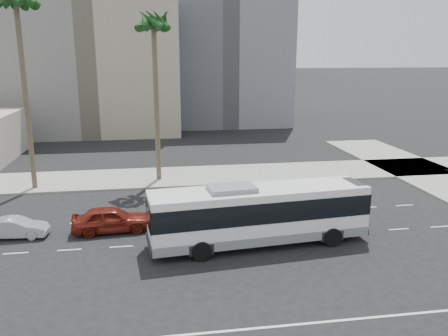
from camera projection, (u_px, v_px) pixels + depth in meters
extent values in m
plane|color=black|center=(220.00, 241.00, 28.32)|extent=(700.00, 700.00, 0.00)
cube|color=gray|center=(196.00, 176.00, 43.15)|extent=(120.00, 7.00, 0.15)
cube|color=gray|center=(95.00, 70.00, 67.44)|extent=(24.00, 18.00, 18.00)
cube|color=#595C64|center=(221.00, 43.00, 76.20)|extent=(20.00, 20.00, 26.00)
cube|color=beige|center=(152.00, 35.00, 262.22)|extent=(42.00, 42.00, 44.00)
cube|color=slate|center=(239.00, 9.00, 247.01)|extent=(26.00, 26.00, 70.00)
cube|color=slate|center=(270.00, 23.00, 280.76)|extent=(22.00, 22.00, 60.00)
cube|color=white|center=(259.00, 212.00, 27.38)|extent=(13.37, 4.16, 2.95)
cube|color=black|center=(259.00, 206.00, 27.28)|extent=(13.44, 4.23, 1.25)
cube|color=slate|center=(259.00, 232.00, 27.70)|extent=(13.40, 4.20, 0.57)
cube|color=slate|center=(231.00, 188.00, 26.74)|extent=(2.89, 2.07, 0.34)
cube|color=#262628|center=(358.00, 187.00, 28.01)|extent=(0.88, 2.10, 0.34)
cylinder|color=black|center=(333.00, 240.00, 26.98)|extent=(1.13, 0.34, 1.13)
cylinder|color=black|center=(316.00, 223.00, 29.76)|extent=(1.13, 0.34, 1.13)
cylinder|color=black|center=(198.00, 249.00, 25.76)|extent=(1.13, 0.34, 1.13)
cylinder|color=black|center=(193.00, 230.00, 28.55)|extent=(1.13, 0.34, 1.13)
imported|color=maroon|center=(111.00, 219.00, 29.61)|extent=(2.39, 5.12, 1.70)
imported|color=#A8A8AE|center=(16.00, 228.00, 28.70)|extent=(1.63, 3.96, 1.28)
cylinder|color=brown|center=(156.00, 106.00, 40.18)|extent=(0.38, 0.38, 13.69)
cylinder|color=brown|center=(26.00, 100.00, 37.33)|extent=(0.48, 0.48, 15.28)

